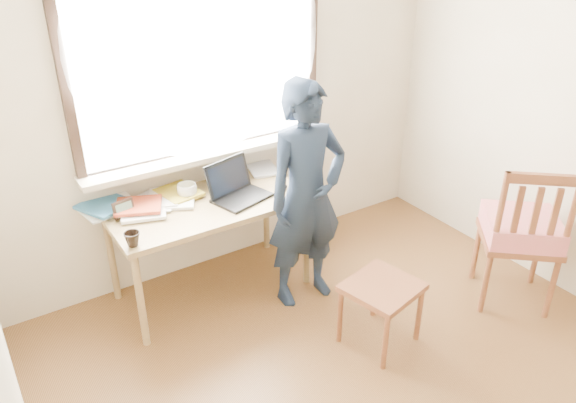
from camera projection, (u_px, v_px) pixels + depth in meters
room_shell at (413, 122)px, 2.43m from camera, size 3.52×4.02×2.61m
desk at (209, 212)px, 3.78m from camera, size 1.33×0.66×0.71m
laptop at (236, 189)px, 3.79m from camera, size 0.43×0.38×0.25m
mug_white at (187, 191)px, 3.78m from camera, size 0.19×0.19×0.11m
mug_dark at (132, 239)px, 3.25m from camera, size 0.09×0.09×0.09m
mouse at (281, 187)px, 3.91m from camera, size 0.10×0.07×0.04m
desk_clutter at (145, 201)px, 3.70m from camera, size 0.90×0.52×0.05m
book_a at (148, 203)px, 3.71m from camera, size 0.27×0.31×0.02m
book_b at (250, 171)px, 4.17m from camera, size 0.26×0.31×0.02m
picture_frame at (124, 210)px, 3.54m from camera, size 0.14×0.04×0.11m
work_chair at (382, 294)px, 3.43m from camera, size 0.50×0.48×0.43m
side_chair at (521, 230)px, 3.73m from camera, size 0.68×0.67×1.06m
person at (306, 196)px, 3.67m from camera, size 0.59×0.40×1.56m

